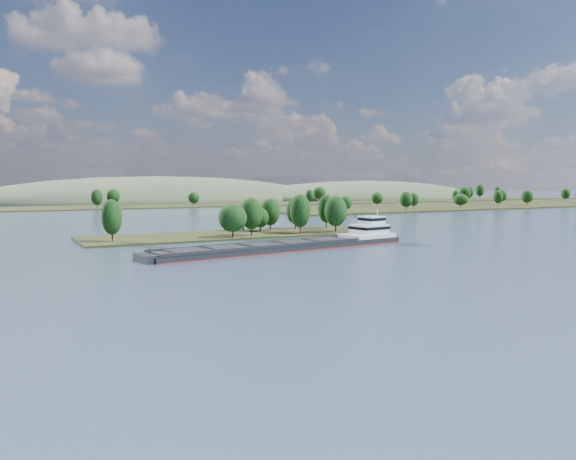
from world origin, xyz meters
TOP-DOWN VIEW (x-y plane):
  - ground at (0.00, 120.00)m, footprint 1800.00×1800.00m
  - tree_island at (6.47, 178.19)m, footprint 100.00×30.59m
  - right_bank at (231.88, 299.63)m, footprint 320.00×90.00m
  - back_shoreline at (8.90, 399.89)m, footprint 900.00×60.00m
  - hill_east at (260.00, 470.00)m, footprint 260.00×140.00m
  - hill_west at (60.00, 500.00)m, footprint 320.00×160.00m
  - cargo_barge at (1.55, 138.36)m, footprint 78.91×20.58m

SIDE VIEW (x-z plane):
  - ground at x=0.00m, z-range 0.00..0.00m
  - hill_east at x=260.00m, z-range -18.00..18.00m
  - hill_west at x=60.00m, z-range -22.00..22.00m
  - back_shoreline at x=8.90m, z-range -6.99..8.39m
  - right_bank at x=231.88m, z-range -6.68..8.49m
  - cargo_barge at x=1.55m, z-range -3.96..6.64m
  - tree_island at x=6.47m, z-range -3.02..11.38m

